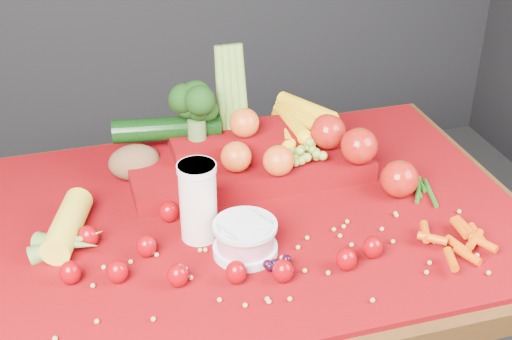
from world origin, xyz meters
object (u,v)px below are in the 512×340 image
object	(u,v)px
table	(259,254)
milk_glass	(198,199)
yogurt_bowl	(245,238)
produce_mound	(258,148)

from	to	relation	value
table	milk_glass	world-z (taller)	milk_glass
milk_glass	yogurt_bowl	distance (m)	0.11
yogurt_bowl	produce_mound	distance (m)	0.30
milk_glass	yogurt_bowl	world-z (taller)	milk_glass
produce_mound	yogurt_bowl	bearing A→B (deg)	-111.06
milk_glass	yogurt_bowl	bearing A→B (deg)	-47.06
table	milk_glass	bearing A→B (deg)	-160.16
yogurt_bowl	milk_glass	bearing A→B (deg)	132.94
milk_glass	produce_mound	xyz separation A→B (m)	(0.18, 0.20, -0.03)
table	produce_mound	xyz separation A→B (m)	(0.04, 0.15, 0.17)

